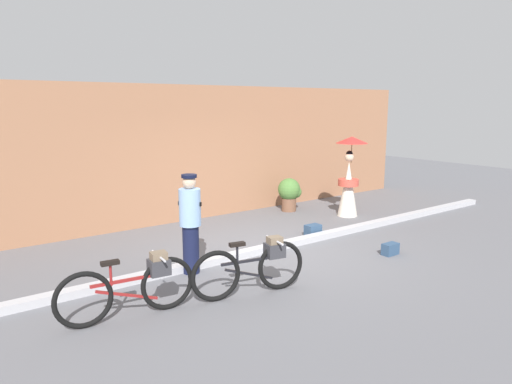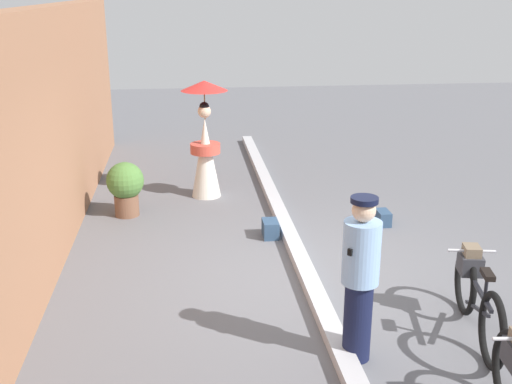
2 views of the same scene
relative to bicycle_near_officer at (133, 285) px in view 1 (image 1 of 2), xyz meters
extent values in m
plane|color=slate|center=(3.05, 1.11, -0.42)|extent=(30.00, 30.00, 0.00)
cube|color=#9E6B4C|center=(3.05, 4.25, 1.12)|extent=(14.00, 0.40, 3.09)
cube|color=#B2B2B7|center=(3.05, 1.11, -0.36)|extent=(14.00, 0.20, 0.12)
torus|color=black|center=(0.45, -0.05, -0.06)|extent=(0.72, 0.14, 0.71)
torus|color=black|center=(-0.60, 0.06, -0.06)|extent=(0.72, 0.14, 0.71)
cube|color=maroon|center=(-0.08, 0.01, 0.08)|extent=(0.88, 0.13, 0.04)
cube|color=maroon|center=(-0.08, 0.01, -0.11)|extent=(0.77, 0.11, 0.28)
cylinder|color=maroon|center=(-0.27, 0.03, 0.20)|extent=(0.03, 0.03, 0.29)
cube|color=black|center=(-0.27, 0.03, 0.34)|extent=(0.23, 0.11, 0.05)
cylinder|color=silver|center=(0.34, -0.04, 0.33)|extent=(0.08, 0.48, 0.03)
cube|color=#333338|center=(0.34, -0.04, 0.18)|extent=(0.28, 0.25, 0.20)
cube|color=#72604C|center=(0.34, -0.04, 0.31)|extent=(0.22, 0.18, 0.14)
torus|color=black|center=(2.07, -0.40, -0.06)|extent=(0.72, 0.21, 0.72)
torus|color=black|center=(1.09, -0.21, -0.06)|extent=(0.72, 0.21, 0.72)
cube|color=black|center=(1.58, -0.30, 0.09)|extent=(0.83, 0.20, 0.04)
cube|color=black|center=(1.58, -0.30, -0.11)|extent=(0.73, 0.17, 0.27)
cylinder|color=black|center=(1.40, -0.27, 0.20)|extent=(0.03, 0.03, 0.29)
cube|color=black|center=(1.40, -0.27, 0.35)|extent=(0.23, 0.13, 0.05)
cylinder|color=silver|center=(1.97, -0.38, 0.33)|extent=(0.12, 0.48, 0.03)
cube|color=#333338|center=(1.97, -0.38, 0.19)|extent=(0.30, 0.27, 0.20)
cube|color=#72604C|center=(1.97, -0.38, 0.32)|extent=(0.23, 0.20, 0.14)
cylinder|color=#141938|center=(1.35, 0.97, -0.03)|extent=(0.26, 0.26, 0.78)
cylinder|color=#8CB2E0|center=(1.35, 0.97, 0.65)|extent=(0.34, 0.34, 0.59)
sphere|color=#D8B293|center=(1.35, 0.97, 1.05)|extent=(0.21, 0.21, 0.21)
cylinder|color=black|center=(1.35, 0.97, 1.15)|extent=(0.24, 0.24, 0.05)
cube|color=black|center=(1.35, 0.97, 0.71)|extent=(0.27, 0.32, 0.06)
cone|color=silver|center=(6.29, 2.17, 0.24)|extent=(0.48, 0.48, 1.32)
cylinder|color=#D14C3D|center=(6.29, 2.17, 0.40)|extent=(0.49, 0.49, 0.16)
sphere|color=beige|center=(6.29, 2.17, 1.01)|extent=(0.21, 0.21, 0.21)
sphere|color=black|center=(6.29, 2.17, 1.08)|extent=(0.16, 0.16, 0.16)
cylinder|color=olive|center=(6.35, 2.16, 1.13)|extent=(0.02, 0.02, 0.55)
cone|color=red|center=(6.35, 2.16, 1.41)|extent=(0.75, 0.75, 0.16)
cylinder|color=brown|center=(5.49, 3.41, -0.25)|extent=(0.37, 0.37, 0.33)
sphere|color=#4C7A38|center=(5.49, 3.41, 0.13)|extent=(0.56, 0.56, 0.56)
sphere|color=#4C7A38|center=(5.63, 3.33, 0.06)|extent=(0.31, 0.31, 0.31)
cube|color=navy|center=(4.66, -0.35, -0.31)|extent=(0.31, 0.17, 0.21)
cube|color=#243951|center=(4.66, -0.40, -0.26)|extent=(0.26, 0.06, 0.08)
cube|color=navy|center=(4.38, 1.36, -0.30)|extent=(0.32, 0.21, 0.24)
cube|color=#243951|center=(4.38, 1.29, -0.24)|extent=(0.27, 0.07, 0.09)
camera|label=1|loc=(-2.08, -5.40, 2.24)|focal=32.96mm
camera|label=2|loc=(-3.53, 2.48, 2.88)|focal=43.35mm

